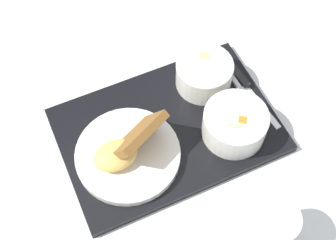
% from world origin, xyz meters
% --- Properties ---
extents(ground_plane, '(4.00, 4.00, 0.00)m').
position_xyz_m(ground_plane, '(0.00, 0.00, 0.00)').
color(ground_plane, silver).
extents(serving_tray, '(0.43, 0.29, 0.02)m').
position_xyz_m(serving_tray, '(0.00, 0.00, 0.01)').
color(serving_tray, black).
rests_on(serving_tray, ground_plane).
extents(bowl_salad, '(0.12, 0.12, 0.07)m').
position_xyz_m(bowl_salad, '(-0.11, 0.06, 0.05)').
color(bowl_salad, silver).
rests_on(bowl_salad, serving_tray).
extents(bowl_soup, '(0.12, 0.12, 0.06)m').
position_xyz_m(bowl_soup, '(-0.11, -0.07, 0.05)').
color(bowl_soup, silver).
rests_on(bowl_soup, serving_tray).
extents(plate_main, '(0.20, 0.20, 0.10)m').
position_xyz_m(plate_main, '(0.10, 0.02, 0.04)').
color(plate_main, silver).
rests_on(plate_main, serving_tray).
extents(knife, '(0.03, 0.19, 0.01)m').
position_xyz_m(knife, '(-0.19, -0.03, 0.02)').
color(knife, silver).
rests_on(knife, serving_tray).
extents(spoon, '(0.04, 0.15, 0.01)m').
position_xyz_m(spoon, '(-0.17, -0.02, 0.02)').
color(spoon, silver).
rests_on(spoon, serving_tray).
extents(glass_water, '(0.08, 0.08, 0.11)m').
position_xyz_m(glass_water, '(-0.06, 0.27, 0.05)').
color(glass_water, silver).
rests_on(glass_water, ground_plane).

